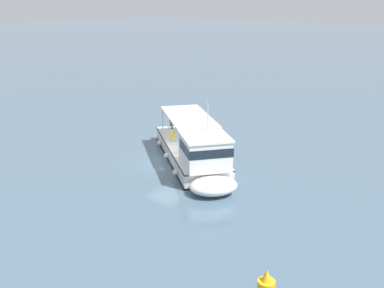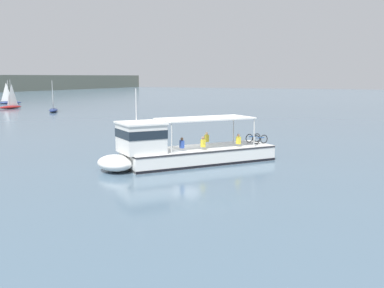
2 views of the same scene
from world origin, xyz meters
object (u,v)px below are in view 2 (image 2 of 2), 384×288
at_px(ferry_main, 179,151).
at_px(sailboat_horizon_east, 9,102).
at_px(sailboat_off_bow, 53,109).
at_px(sailboat_far_right, 10,106).

relative_size(ferry_main, sailboat_horizon_east, 2.22).
height_order(sailboat_horizon_east, sailboat_off_bow, same).
distance_m(ferry_main, sailboat_far_right, 65.06).
distance_m(ferry_main, sailboat_horizon_east, 81.09).
bearing_deg(sailboat_horizon_east, sailboat_off_bow, -119.04).
xyz_separation_m(ferry_main, sailboat_far_right, (36.35, 53.95, -0.47)).
distance_m(ferry_main, sailboat_off_bow, 53.05).
height_order(ferry_main, sailboat_far_right, sailboat_far_right).
relative_size(ferry_main, sailboat_off_bow, 2.22).
bearing_deg(ferry_main, sailboat_horizon_east, 54.27).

